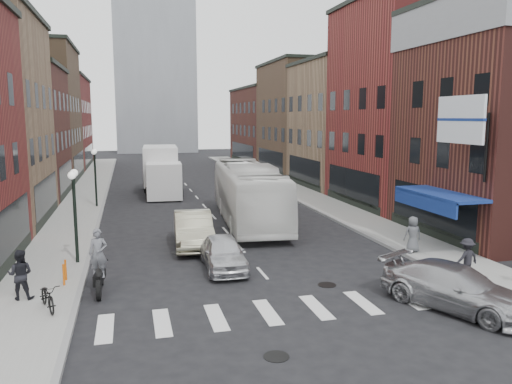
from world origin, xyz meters
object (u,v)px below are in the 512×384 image
Objects in this scene: curb_car at (455,287)px; billboard_sign at (462,121)px; bike_rack at (65,272)px; box_truck at (161,171)px; ped_left_solo at (20,274)px; ped_right_c at (413,234)px; sedan_left_near at (223,253)px; motorcycle_rider at (99,263)px; transit_bus at (248,193)px; streetlamp_near at (74,199)px; parked_bicycle at (48,296)px; streetlamp_far at (95,167)px; ped_right_a at (467,258)px; sedan_left_far at (193,229)px.

billboard_sign is at bearing 28.16° from curb_car.
box_truck is (5.05, 22.16, 1.36)m from bike_rack.
ped_left_solo is at bearing -101.84° from box_truck.
ped_right_c is at bearing 2.34° from bike_rack.
sedan_left_near is 8.84m from ped_right_c.
transit_bus is (8.10, 10.67, 0.66)m from motorcycle_rider.
bike_rack is at bearing -129.33° from transit_bus.
streetlamp_near reaches higher than parked_bicycle.
billboard_sign reaches higher than streetlamp_far.
billboard_sign is 2.39× the size of ped_right_a.
streetlamp_far is 17.87m from motorcycle_rider.
sedan_left_near is 0.82× the size of curb_car.
streetlamp_far is 1.73× the size of motorcycle_rider.
sedan_left_near is at bearing 110.67° from curb_car.
sedan_left_far is 3.09× the size of ped_right_c.
billboard_sign reaches higher than transit_bus.
billboard_sign is at bearing -47.59° from streetlamp_far.
ped_left_solo is (-1.24, -1.43, 0.46)m from bike_rack.
parked_bicycle is (-13.02, 2.85, -0.14)m from curb_car.
motorcycle_rider reaches higher than ped_left_solo.
parked_bicycle is at bearing -94.52° from bike_rack.
sedan_left_far reaches higher than sedan_left_near.
parked_bicycle is 1.09× the size of ped_right_a.
parked_bicycle is (-1.51, -1.63, -0.52)m from motorcycle_rider.
motorcycle_rider is 0.47× the size of curb_car.
ped_right_c is (13.70, 1.66, -0.13)m from motorcycle_rider.
billboard_sign is 23.92m from streetlamp_far.
ped_right_a is at bearing -21.70° from streetlamp_near.
bike_rack is (-0.20, -2.70, -2.36)m from streetlamp_near.
ped_left_solo is (-1.44, -18.13, -1.90)m from streetlamp_far.
streetlamp_near is 0.80× the size of sedan_left_far.
motorcycle_rider is 0.46× the size of sedan_left_far.
bike_rack is at bearing -94.24° from streetlamp_near.
sedan_left_far is (-10.75, 5.50, -5.29)m from billboard_sign.
ped_right_c is at bearing 130.02° from billboard_sign.
parked_bicycle is (-9.61, -12.30, -1.18)m from transit_bus.
billboard_sign is at bearing -12.35° from streetlamp_near.
ped_left_solo is at bearing -177.93° from billboard_sign.
transit_bus is at bearing 36.99° from streetlamp_near.
sedan_left_far is 10.41m from ped_right_c.
transit_bus is at bearing 58.38° from motorcycle_rider.
streetlamp_far reaches higher than ped_right_c.
ped_left_solo is 16.37m from ped_right_c.
box_truck is at bearing -59.67° from ped_right_c.
transit_bus reaches higher than sedan_left_far.
transit_bus is at bearing 76.43° from curb_car.
billboard_sign is at bearing 135.57° from ped_right_c.
streetlamp_near is 14.00m from streetlamp_far.
box_truck is 21.54m from sedan_left_near.
box_truck is (4.85, 5.46, -1.00)m from streetlamp_far.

